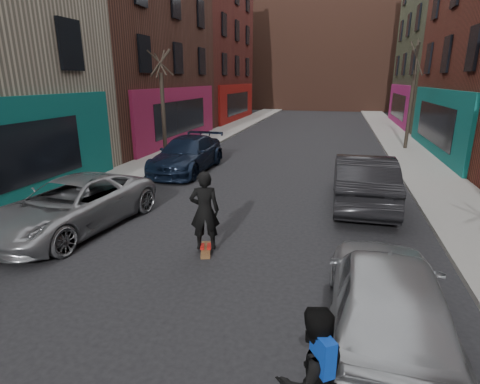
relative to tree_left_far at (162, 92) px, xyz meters
The scene contains 12 objects.
sidewalk_left 12.45m from the tree_left_far, 90.24° to the left, with size 2.50×84.00×0.13m, color gray.
sidewalk_right 17.61m from the tree_left_far, 43.95° to the left, with size 2.50×84.00×0.13m, color gray.
building_far 38.67m from the tree_left_far, 80.73° to the left, with size 40.00×10.00×14.00m, color #47281E.
tree_left_far is the anchor object (origin of this frame).
tree_right_far 13.78m from the tree_left_far, 25.82° to the left, with size 2.00×2.00×6.80m, color black, non-canonical shape.
parked_left_far 9.71m from the tree_left_far, 80.13° to the right, with size 2.35×5.09×1.41m, color gray.
parked_left_end 3.87m from the tree_left_far, 44.66° to the right, with size 2.12×5.22×1.51m, color black.
parked_right_far 15.42m from the tree_left_far, 51.79° to the right, with size 1.80×4.49×1.53m, color #93979B.
parked_right_end 10.94m from the tree_left_far, 27.95° to the right, with size 1.79×5.12×1.69m, color black.
skateboard 11.66m from the tree_left_far, 59.89° to the right, with size 0.22×0.80×0.10m, color brown.
skateboarder 11.41m from the tree_left_far, 59.89° to the right, with size 0.69×0.46×1.90m, color black.
pedestrian 16.51m from the tree_left_far, 59.05° to the right, with size 1.06×1.01×1.72m.
Camera 1 is at (2.27, 0.57, 4.01)m, focal length 28.00 mm.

